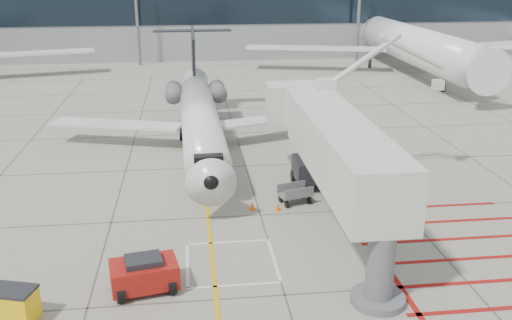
{
  "coord_description": "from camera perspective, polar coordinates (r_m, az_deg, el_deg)",
  "views": [
    {
      "loc": [
        -3.63,
        -24.21,
        13.06
      ],
      "look_at": [
        0.0,
        6.0,
        2.5
      ],
      "focal_mm": 40.0,
      "sensor_mm": 36.0,
      "label": 1
    }
  ],
  "objects": [
    {
      "name": "terminal_glass_band",
      "position": [
        81.47,
        2.9,
        15.55
      ],
      "size": [
        180.0,
        0.1,
        6.0
      ],
      "primitive_type": "cube",
      "color": "black",
      "rests_on": "ground_plane"
    },
    {
      "name": "regional_jet",
      "position": [
        39.0,
        -5.53,
        5.3
      ],
      "size": [
        23.44,
        29.32,
        7.58
      ],
      "primitive_type": null,
      "rotation": [
        0.0,
        0.0,
        0.02
      ],
      "color": "silver",
      "rests_on": "ground_plane"
    },
    {
      "name": "cone_side",
      "position": [
        31.78,
        2.18,
        -4.69
      ],
      "size": [
        0.33,
        0.33,
        0.45
      ],
      "primitive_type": "cone",
      "color": "#F75E0D",
      "rests_on": "ground_plane"
    },
    {
      "name": "pushback_tug",
      "position": [
        24.7,
        -11.13,
        -11.01
      ],
      "size": [
        3.03,
        2.21,
        1.61
      ],
      "primitive_type": null,
      "rotation": [
        0.0,
        0.0,
        0.19
      ],
      "color": "#9F150F",
      "rests_on": "ground_plane"
    },
    {
      "name": "ground_power_unit",
      "position": [
        31.36,
        10.07,
        -4.12
      ],
      "size": [
        2.41,
        1.92,
        1.66
      ],
      "primitive_type": null,
      "rotation": [
        0.0,
        0.0,
        0.38
      ],
      "color": "#BCB9B2",
      "rests_on": "ground_plane"
    },
    {
      "name": "jet_bridge",
      "position": [
        28.39,
        8.47,
        -0.01
      ],
      "size": [
        9.17,
        19.26,
        7.69
      ],
      "primitive_type": null,
      "rotation": [
        0.0,
        0.0,
        -0.0
      ],
      "color": "silver",
      "rests_on": "ground_plane"
    },
    {
      "name": "ground_plane",
      "position": [
        27.75,
        1.5,
        -8.95
      ],
      "size": [
        260.0,
        260.0,
        0.0
      ],
      "primitive_type": "plane",
      "color": "gray",
      "rests_on": "ground"
    },
    {
      "name": "baggage_cart",
      "position": [
        32.66,
        3.92,
        -3.39
      ],
      "size": [
        2.04,
        1.57,
        1.14
      ],
      "primitive_type": null,
      "rotation": [
        0.0,
        0.0,
        0.27
      ],
      "color": "#5E5F63",
      "rests_on": "ground_plane"
    },
    {
      "name": "spill_bin",
      "position": [
        24.3,
        -23.01,
        -13.17
      ],
      "size": [
        1.83,
        1.47,
        1.38
      ],
      "primitive_type": null,
      "rotation": [
        0.0,
        0.0,
        -0.29
      ],
      "color": "yellow",
      "rests_on": "ground_plane"
    },
    {
      "name": "terminal_building",
      "position": [
        95.38,
        1.43,
        15.49
      ],
      "size": [
        180.0,
        28.0,
        14.0
      ],
      "primitive_type": "cube",
      "color": "gray",
      "rests_on": "ground_plane"
    },
    {
      "name": "bg_aircraft_c",
      "position": [
        75.51,
        14.56,
        13.6
      ],
      "size": [
        39.28,
        43.65,
        13.09
      ],
      "primitive_type": null,
      "color": "silver",
      "rests_on": "ground_plane"
    },
    {
      "name": "cone_nose",
      "position": [
        31.84,
        -0.37,
        -4.61
      ],
      "size": [
        0.34,
        0.34,
        0.47
      ],
      "primitive_type": "cone",
      "color": "#EF530C",
      "rests_on": "ground_plane"
    }
  ]
}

